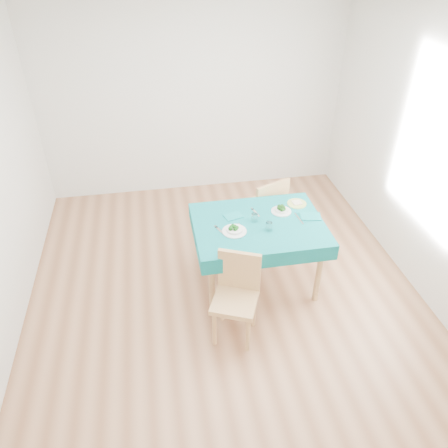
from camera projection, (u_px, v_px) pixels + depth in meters
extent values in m
cube|color=brown|center=(224.00, 291.00, 4.62)|extent=(4.00, 4.50, 0.02)
cube|color=silver|center=(193.00, 95.00, 5.66)|extent=(4.00, 0.02, 2.70)
cube|color=silver|center=(310.00, 408.00, 2.02)|extent=(4.00, 0.02, 2.70)
cube|color=silver|center=(432.00, 159.00, 4.13)|extent=(0.02, 4.50, 2.70)
cube|color=white|center=(224.00, 8.00, 3.07)|extent=(4.00, 4.50, 0.02)
cube|color=#096466|center=(257.00, 253.00, 4.51)|extent=(1.28, 0.97, 0.76)
cube|color=tan|center=(235.00, 297.00, 3.84)|extent=(0.52, 0.54, 0.96)
cube|color=tan|center=(261.00, 198.00, 5.07)|extent=(0.60, 0.62, 1.11)
cube|color=silver|center=(221.00, 231.00, 4.18)|extent=(0.09, 0.18, 0.00)
cube|color=silver|center=(242.00, 229.00, 4.22)|extent=(0.05, 0.19, 0.00)
cube|color=silver|center=(256.00, 213.00, 4.45)|extent=(0.06, 0.16, 0.00)
cube|color=silver|center=(299.00, 218.00, 4.36)|extent=(0.04, 0.21, 0.00)
cube|color=#0D6F71|center=(233.00, 216.00, 4.39)|extent=(0.20, 0.17, 0.01)
cube|color=#0D6F71|center=(311.00, 216.00, 4.38)|extent=(0.23, 0.18, 0.01)
cylinder|color=white|center=(254.00, 218.00, 4.31)|extent=(0.06, 0.06, 0.08)
cylinder|color=white|center=(269.00, 226.00, 4.19)|extent=(0.06, 0.06, 0.08)
cylinder|color=#BCC861|center=(297.00, 204.00, 4.59)|extent=(0.20, 0.20, 0.01)
cube|color=beige|center=(297.00, 203.00, 4.58)|extent=(0.10, 0.10, 0.01)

